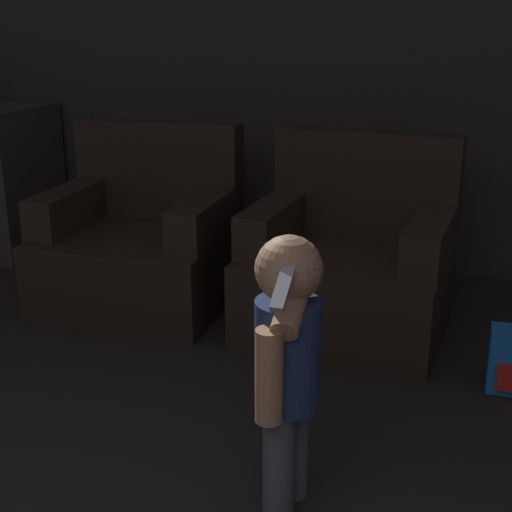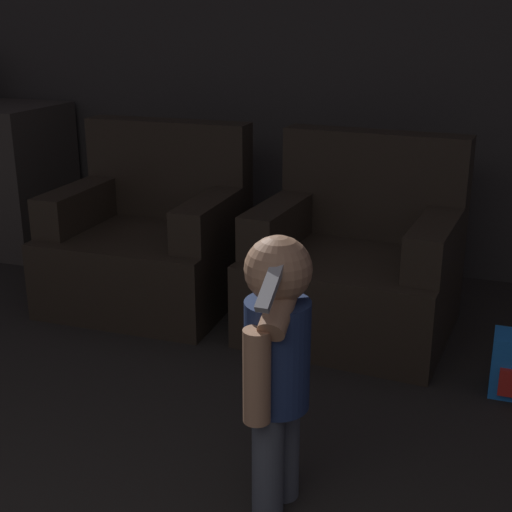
# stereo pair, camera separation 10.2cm
# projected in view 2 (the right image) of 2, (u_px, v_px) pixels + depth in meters

# --- Properties ---
(wall_back) EXTENTS (8.40, 0.05, 2.60)m
(wall_back) POSITION_uv_depth(u_px,v_px,m) (357.00, 35.00, 3.83)
(wall_back) COLOR #33302D
(wall_back) RESTS_ON ground_plane
(armchair_left) EXTENTS (0.89, 0.80, 0.89)m
(armchair_left) POSITION_uv_depth(u_px,v_px,m) (150.00, 242.00, 3.63)
(armchair_left) COLOR black
(armchair_left) RESTS_ON ground_plane
(armchair_right) EXTENTS (0.94, 0.84, 0.89)m
(armchair_right) POSITION_uv_depth(u_px,v_px,m) (356.00, 265.00, 3.29)
(armchair_right) COLOR black
(armchair_right) RESTS_ON ground_plane
(person_toddler) EXTENTS (0.19, 0.33, 0.85)m
(person_toddler) POSITION_uv_depth(u_px,v_px,m) (276.00, 356.00, 1.99)
(person_toddler) COLOR #474C56
(person_toddler) RESTS_ON ground_plane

